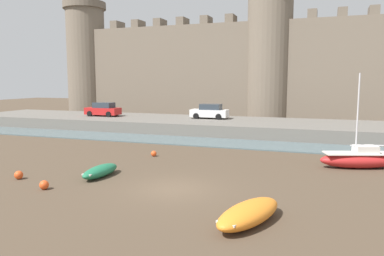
{
  "coord_description": "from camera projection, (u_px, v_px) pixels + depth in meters",
  "views": [
    {
      "loc": [
        6.97,
        -16.92,
        5.42
      ],
      "look_at": [
        -0.7,
        4.74,
        2.5
      ],
      "focal_mm": 35.0,
      "sensor_mm": 36.0,
      "label": 1
    }
  ],
  "objects": [
    {
      "name": "sailboat_near_channel_left",
      "position": [
        360.0,
        159.0,
        23.27
      ],
      "size": [
        5.04,
        2.88,
        5.88
      ],
      "color": "red",
      "rests_on": "ground"
    },
    {
      "name": "mooring_buoy_mid_mud",
      "position": [
        44.0,
        185.0,
        18.7
      ],
      "size": [
        0.46,
        0.46,
        0.46
      ],
      "primitive_type": "sphere",
      "color": "#E04C1E",
      "rests_on": "ground"
    },
    {
      "name": "water_channel",
      "position": [
        236.0,
        144.0,
        32.0
      ],
      "size": [
        80.0,
        4.5,
        0.1
      ],
      "primitive_type": "cube",
      "color": "slate",
      "rests_on": "ground"
    },
    {
      "name": "rowboat_near_channel_right",
      "position": [
        100.0,
        171.0,
        21.18
      ],
      "size": [
        1.09,
        3.05,
        0.65
      ],
      "color": "#1E6B47",
      "rests_on": "ground"
    },
    {
      "name": "ground_plane",
      "position": [
        174.0,
        189.0,
        18.82
      ],
      "size": [
        160.0,
        160.0,
        0.0
      ],
      "primitive_type": "plane",
      "color": "#4C3D2D"
    },
    {
      "name": "rowboat_midflat_centre",
      "position": [
        249.0,
        213.0,
        14.23
      ],
      "size": [
        2.6,
        4.15,
        0.79
      ],
      "color": "orange",
      "rests_on": "ground"
    },
    {
      "name": "castle",
      "position": [
        269.0,
        64.0,
        48.59
      ],
      "size": [
        62.37,
        6.4,
        20.18
      ],
      "color": "#706354",
      "rests_on": "ground"
    },
    {
      "name": "mooring_buoy_off_centre",
      "position": [
        19.0,
        175.0,
        20.66
      ],
      "size": [
        0.47,
        0.47,
        0.47
      ],
      "primitive_type": "sphere",
      "color": "#E04C1E",
      "rests_on": "ground"
    },
    {
      "name": "car_quay_centre_west",
      "position": [
        103.0,
        110.0,
        44.19
      ],
      "size": [
        4.11,
        1.91,
        1.62
      ],
      "color": "red",
      "rests_on": "quay_road"
    },
    {
      "name": "quay_road",
      "position": [
        252.0,
        127.0,
        38.71
      ],
      "size": [
        67.97,
        10.0,
        1.24
      ],
      "primitive_type": "cube",
      "color": "#666059",
      "rests_on": "ground"
    },
    {
      "name": "car_quay_centre_east",
      "position": [
        210.0,
        112.0,
        41.3
      ],
      "size": [
        4.11,
        1.91,
        1.62
      ],
      "color": "silver",
      "rests_on": "quay_road"
    },
    {
      "name": "mooring_buoy_near_shore",
      "position": [
        154.0,
        154.0,
        26.88
      ],
      "size": [
        0.41,
        0.41,
        0.41
      ],
      "primitive_type": "sphere",
      "color": "#E04C1E",
      "rests_on": "ground"
    }
  ]
}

